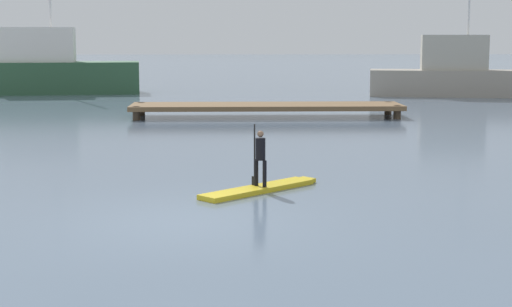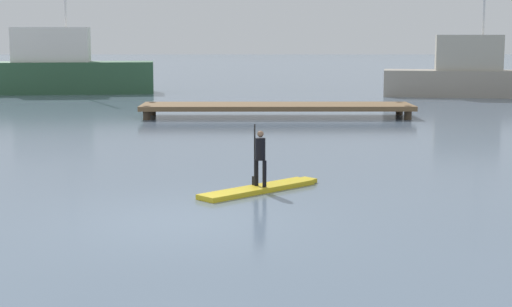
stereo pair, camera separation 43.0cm
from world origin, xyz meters
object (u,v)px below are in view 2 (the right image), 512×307
Objects in this scene: fishing_boat_white_large at (58,69)px; fishing_boat_green_midground at (470,75)px; paddleboard_near at (261,189)px; paddler_child_solo at (260,155)px.

fishing_boat_white_large reaches higher than fishing_boat_green_midground.
fishing_boat_green_midground reaches higher than paddleboard_near.
paddler_child_solo is 27.45m from fishing_boat_green_midground.
fishing_boat_green_midground is at bearing 66.16° from paddleboard_near.
fishing_boat_white_large is (-10.67, 27.66, 0.56)m from paddler_child_solo.
fishing_boat_white_large is at bearing 111.10° from paddleboard_near.
fishing_boat_green_midground reaches higher than paddler_child_solo.
paddleboard_near is at bearing -113.84° from fishing_boat_green_midground.
paddler_child_solo is at bearing -68.91° from fishing_boat_white_large.
paddleboard_near is 1.98× the size of paddler_child_solo.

